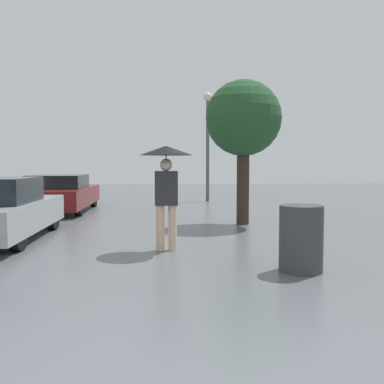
{
  "coord_description": "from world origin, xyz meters",
  "views": [
    {
      "loc": [
        -0.14,
        -2.06,
        1.47
      ],
      "look_at": [
        0.42,
        5.22,
        1.0
      ],
      "focal_mm": 40.0,
      "sensor_mm": 36.0,
      "label": 1
    }
  ],
  "objects_px": {
    "pedestrian": "(166,171)",
    "parked_car_farthest": "(60,194)",
    "tree": "(243,120)",
    "trash_bin": "(301,238)",
    "street_lamp": "(208,130)"
  },
  "relations": [
    {
      "from": "street_lamp",
      "to": "trash_bin",
      "type": "relative_size",
      "value": 4.74
    },
    {
      "from": "trash_bin",
      "to": "pedestrian",
      "type": "bearing_deg",
      "value": 138.97
    },
    {
      "from": "pedestrian",
      "to": "street_lamp",
      "type": "height_order",
      "value": "street_lamp"
    },
    {
      "from": "pedestrian",
      "to": "trash_bin",
      "type": "bearing_deg",
      "value": -41.03
    },
    {
      "from": "pedestrian",
      "to": "street_lamp",
      "type": "xyz_separation_m",
      "value": [
        1.83,
        9.79,
        1.49
      ]
    },
    {
      "from": "street_lamp",
      "to": "trash_bin",
      "type": "bearing_deg",
      "value": -90.01
    },
    {
      "from": "pedestrian",
      "to": "parked_car_farthest",
      "type": "bearing_deg",
      "value": 116.83
    },
    {
      "from": "pedestrian",
      "to": "parked_car_farthest",
      "type": "height_order",
      "value": "pedestrian"
    },
    {
      "from": "trash_bin",
      "to": "parked_car_farthest",
      "type": "bearing_deg",
      "value": 122.37
    },
    {
      "from": "tree",
      "to": "street_lamp",
      "type": "distance_m",
      "value": 6.71
    },
    {
      "from": "street_lamp",
      "to": "parked_car_farthest",
      "type": "bearing_deg",
      "value": -146.06
    },
    {
      "from": "parked_car_farthest",
      "to": "trash_bin",
      "type": "distance_m",
      "value": 9.44
    },
    {
      "from": "parked_car_farthest",
      "to": "tree",
      "type": "relative_size",
      "value": 1.24
    },
    {
      "from": "tree",
      "to": "trash_bin",
      "type": "relative_size",
      "value": 3.86
    },
    {
      "from": "tree",
      "to": "trash_bin",
      "type": "height_order",
      "value": "tree"
    }
  ]
}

